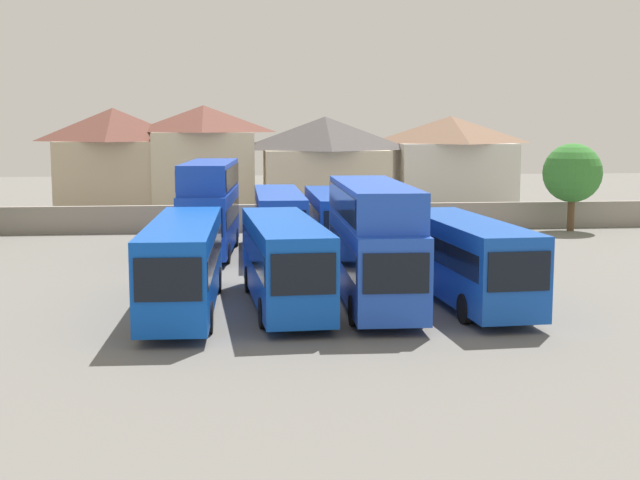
# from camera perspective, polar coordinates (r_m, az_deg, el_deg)

# --- Properties ---
(ground) EXTENTS (140.00, 140.00, 0.00)m
(ground) POSITION_cam_1_polar(r_m,az_deg,el_deg) (52.01, -1.72, -0.26)
(ground) COLOR slate
(depot_boundary_wall) EXTENTS (56.00, 0.50, 1.80)m
(depot_boundary_wall) POSITION_cam_1_polar(r_m,az_deg,el_deg) (58.33, -2.20, 1.49)
(depot_boundary_wall) COLOR gray
(depot_boundary_wall) RESTS_ON ground
(bus_1) EXTENTS (2.79, 11.93, 3.48)m
(bus_1) POSITION_cam_1_polar(r_m,az_deg,el_deg) (33.54, -8.98, -1.32)
(bus_1) COLOR blue
(bus_1) RESTS_ON ground
(bus_2) EXTENTS (3.05, 11.11, 3.44)m
(bus_2) POSITION_cam_1_polar(r_m,az_deg,el_deg) (33.82, -2.39, -1.20)
(bus_2) COLOR blue
(bus_2) RESTS_ON ground
(bus_3) EXTENTS (2.85, 10.96, 4.85)m
(bus_3) POSITION_cam_1_polar(r_m,az_deg,el_deg) (34.17, 3.52, 0.19)
(bus_3) COLOR blue
(bus_3) RESTS_ON ground
(bus_4) EXTENTS (3.14, 10.99, 3.38)m
(bus_4) POSITION_cam_1_polar(r_m,az_deg,el_deg) (34.95, 9.61, -1.06)
(bus_4) COLOR blue
(bus_4) RESTS_ON ground
(bus_5) EXTENTS (3.28, 10.36, 5.11)m
(bus_5) POSITION_cam_1_polar(r_m,az_deg,el_deg) (47.97, -7.26, 2.46)
(bus_5) COLOR blue
(bus_5) RESTS_ON ground
(bus_6) EXTENTS (2.66, 11.60, 3.43)m
(bus_6) POSITION_cam_1_polar(r_m,az_deg,el_deg) (48.37, -2.72, 1.47)
(bus_6) COLOR blue
(bus_6) RESTS_ON ground
(bus_7) EXTENTS (2.78, 11.00, 3.37)m
(bus_7) POSITION_cam_1_polar(r_m,az_deg,el_deg) (48.30, 0.98, 1.43)
(bus_7) COLOR blue
(bus_7) RESTS_ON ground
(bus_8) EXTENTS (3.27, 10.93, 3.54)m
(bus_8) POSITION_cam_1_polar(r_m,az_deg,el_deg) (49.26, 4.54, 1.63)
(bus_8) COLOR blue
(bus_8) RESTS_ON ground
(house_terrace_left) EXTENTS (8.67, 6.78, 8.39)m
(house_terrace_left) POSITION_cam_1_polar(r_m,az_deg,el_deg) (69.19, -13.42, 5.06)
(house_terrace_left) COLOR #C6B293
(house_terrace_left) RESTS_ON ground
(house_terrace_centre) EXTENTS (8.06, 6.83, 8.60)m
(house_terrace_centre) POSITION_cam_1_polar(r_m,az_deg,el_deg) (68.48, -7.63, 5.26)
(house_terrace_centre) COLOR beige
(house_terrace_centre) RESTS_ON ground
(house_terrace_right) EXTENTS (9.88, 6.74, 7.73)m
(house_terrace_right) POSITION_cam_1_polar(r_m,az_deg,el_deg) (67.35, 0.34, 4.92)
(house_terrace_right) COLOR beige
(house_terrace_right) RESTS_ON ground
(house_terrace_far_right) EXTENTS (9.58, 8.21, 7.80)m
(house_terrace_far_right) POSITION_cam_1_polar(r_m,az_deg,el_deg) (71.00, 8.57, 5.00)
(house_terrace_far_right) COLOR silver
(house_terrace_far_right) RESTS_ON ground
(tree_left_of_lot) EXTENTS (3.95, 3.95, 5.89)m
(tree_left_of_lot) POSITION_cam_1_polar(r_m,az_deg,el_deg) (60.45, 16.29, 4.25)
(tree_left_of_lot) COLOR brown
(tree_left_of_lot) RESTS_ON ground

